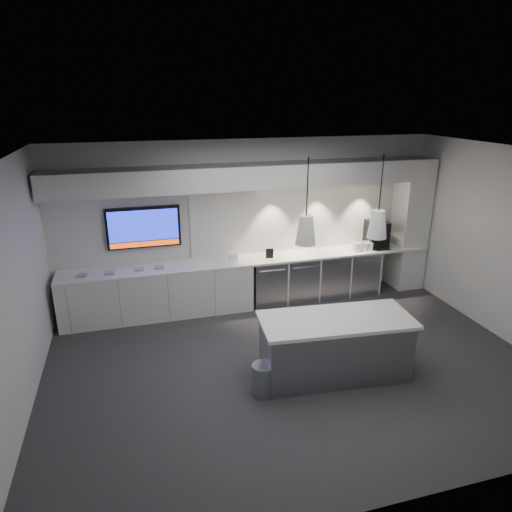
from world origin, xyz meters
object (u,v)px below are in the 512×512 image
object	(u,v)px
island	(335,346)
coffee_machine	(377,233)
bin	(264,379)
wall_tv	(144,227)

from	to	relation	value
island	coffee_machine	xyz separation A→B (m)	(2.03, 2.55, 0.74)
bin	wall_tv	bearing A→B (deg)	113.42
wall_tv	island	world-z (taller)	wall_tv
island	coffee_machine	distance (m)	3.34
coffee_machine	island	bearing A→B (deg)	-123.82
bin	coffee_machine	xyz separation A→B (m)	(3.10, 2.71, 0.96)
wall_tv	coffee_machine	distance (m)	4.40
coffee_machine	bin	bearing A→B (deg)	-134.11
wall_tv	island	xyz separation A→B (m)	(2.35, -2.80, -1.12)
wall_tv	coffee_machine	size ratio (longest dim) A/B	1.83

